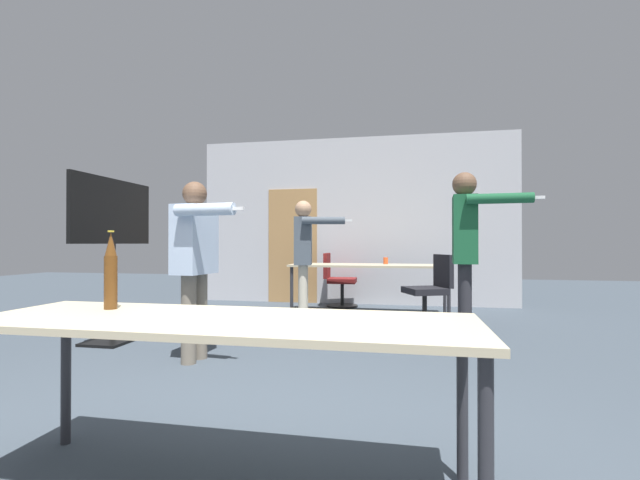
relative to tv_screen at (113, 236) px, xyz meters
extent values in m
cube|color=#BCBCC1|center=(2.23, 3.43, 0.32)|extent=(5.55, 0.10, 2.94)
cube|color=#AD7F4C|center=(1.13, 3.38, -0.12)|extent=(0.90, 0.02, 2.05)
cube|color=#C6B793|center=(2.34, -2.41, -0.41)|extent=(2.15, 0.67, 0.03)
cylinder|color=#2D2D33|center=(3.35, -2.68, -0.79)|extent=(0.05, 0.05, 0.72)
cylinder|color=#2D2D33|center=(1.33, -2.13, -0.79)|extent=(0.05, 0.05, 0.72)
cylinder|color=#2D2D33|center=(3.35, -2.13, -0.79)|extent=(0.05, 0.05, 0.72)
cube|color=#C6B793|center=(2.59, 2.31, -0.41)|extent=(2.36, 0.71, 0.03)
cylinder|color=#2D2D33|center=(1.47, 2.02, -0.79)|extent=(0.05, 0.05, 0.72)
cylinder|color=#2D2D33|center=(3.71, 2.02, -0.79)|extent=(0.05, 0.05, 0.72)
cylinder|color=#2D2D33|center=(1.47, 2.61, -0.79)|extent=(0.05, 0.05, 0.72)
cylinder|color=#2D2D33|center=(3.71, 2.61, -0.79)|extent=(0.05, 0.05, 0.72)
cube|color=black|center=(0.00, 0.00, -1.13)|extent=(0.44, 0.56, 0.03)
cylinder|color=black|center=(0.00, 0.00, -0.60)|extent=(0.06, 0.06, 1.03)
cube|color=black|center=(0.00, 0.00, 0.27)|extent=(0.04, 1.26, 0.70)
cube|color=#192342|center=(-0.02, 0.00, 0.27)|extent=(0.01, 1.16, 0.62)
cylinder|color=slate|center=(1.24, -0.43, -0.75)|extent=(0.13, 0.13, 0.79)
cylinder|color=slate|center=(1.22, -0.61, -0.75)|extent=(0.13, 0.13, 0.79)
cube|color=silver|center=(1.23, -0.52, -0.05)|extent=(0.28, 0.45, 0.62)
sphere|color=brown|center=(1.23, -0.52, 0.37)|extent=(0.22, 0.22, 0.22)
cylinder|color=silver|center=(1.26, -0.25, -0.07)|extent=(0.10, 0.10, 0.54)
cylinder|color=silver|center=(1.47, -0.81, 0.20)|extent=(0.55, 0.16, 0.10)
cube|color=white|center=(1.77, -0.84, 0.20)|extent=(0.12, 0.05, 0.03)
cylinder|color=beige|center=(1.79, 1.43, -0.75)|extent=(0.12, 0.12, 0.79)
cylinder|color=beige|center=(1.82, 1.26, -0.75)|extent=(0.12, 0.12, 0.79)
cube|color=#4C5660|center=(1.81, 1.34, -0.05)|extent=(0.28, 0.42, 0.62)
sphere|color=tan|center=(1.81, 1.34, 0.37)|extent=(0.22, 0.22, 0.22)
cylinder|color=#4C5660|center=(1.76, 1.58, -0.06)|extent=(0.09, 0.09, 0.54)
cylinder|color=#4C5660|center=(2.11, 1.15, 0.20)|extent=(0.55, 0.19, 0.09)
cube|color=white|center=(2.41, 1.21, 0.20)|extent=(0.12, 0.06, 0.03)
cylinder|color=#28282D|center=(3.71, 0.48, -0.72)|extent=(0.12, 0.12, 0.87)
cylinder|color=#28282D|center=(3.70, 0.31, -0.72)|extent=(0.12, 0.12, 0.87)
cube|color=#195633|center=(3.70, 0.39, 0.06)|extent=(0.25, 0.42, 0.68)
sphere|color=brown|center=(3.70, 0.39, 0.52)|extent=(0.24, 0.24, 0.24)
cylinder|color=#195633|center=(3.72, 0.64, 0.04)|extent=(0.10, 0.10, 0.59)
cylinder|color=#195633|center=(3.98, 0.12, 0.34)|extent=(0.59, 0.14, 0.10)
cube|color=white|center=(4.30, 0.10, 0.34)|extent=(0.12, 0.04, 0.03)
cylinder|color=black|center=(3.36, 1.51, -1.13)|extent=(0.52, 0.52, 0.03)
cylinder|color=black|center=(3.36, 1.51, -0.92)|extent=(0.06, 0.06, 0.39)
cube|color=black|center=(3.36, 1.51, -0.69)|extent=(0.60, 0.60, 0.08)
cube|color=black|center=(3.60, 1.61, -0.44)|extent=(0.23, 0.43, 0.42)
cylinder|color=black|center=(2.09, 3.01, -1.13)|extent=(0.52, 0.52, 0.03)
cylinder|color=black|center=(2.09, 3.01, -0.93)|extent=(0.06, 0.06, 0.37)
cube|color=maroon|center=(2.09, 3.01, -0.71)|extent=(0.47, 0.47, 0.08)
cube|color=maroon|center=(1.83, 3.00, -0.46)|extent=(0.07, 0.44, 0.42)
cylinder|color=#563314|center=(1.71, -2.28, -0.27)|extent=(0.06, 0.06, 0.26)
cone|color=#563314|center=(1.71, -2.28, -0.08)|extent=(0.05, 0.05, 0.12)
cylinder|color=gold|center=(1.71, -2.28, -0.02)|extent=(0.03, 0.03, 0.01)
cylinder|color=#E05123|center=(2.83, 2.48, -0.35)|extent=(0.07, 0.07, 0.10)
camera|label=1|loc=(3.10, -4.11, -0.08)|focal=24.00mm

